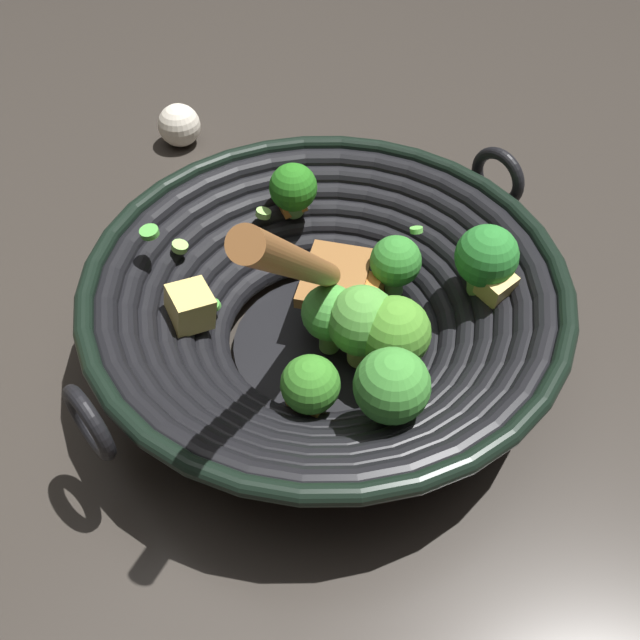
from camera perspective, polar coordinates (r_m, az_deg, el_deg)
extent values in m
plane|color=#332D28|center=(0.58, 0.40, -2.41)|extent=(4.00, 4.00, 0.00)
cylinder|color=black|center=(0.58, 0.40, -2.10)|extent=(0.15, 0.15, 0.01)
torus|color=black|center=(0.57, 0.41, -1.21)|extent=(0.19, 0.19, 0.02)
torus|color=black|center=(0.56, 0.41, -0.63)|extent=(0.22, 0.22, 0.02)
torus|color=black|center=(0.56, 0.42, -0.04)|extent=(0.24, 0.24, 0.02)
torus|color=black|center=(0.55, 0.42, 0.57)|extent=(0.27, 0.27, 0.02)
torus|color=black|center=(0.54, 0.43, 1.19)|extent=(0.29, 0.29, 0.02)
torus|color=black|center=(0.54, 0.43, 1.82)|extent=(0.32, 0.32, 0.02)
torus|color=black|center=(0.53, 0.44, 2.47)|extent=(0.34, 0.34, 0.02)
torus|color=black|center=(0.53, 0.44, 3.14)|extent=(0.36, 0.36, 0.01)
torus|color=black|center=(0.47, -17.88, -7.78)|extent=(0.02, 0.05, 0.05)
torus|color=black|center=(0.64, 13.93, 10.94)|extent=(0.02, 0.05, 0.05)
cylinder|color=#62983E|center=(0.49, 5.50, -7.11)|extent=(0.02, 0.02, 0.01)
sphere|color=#419337|center=(0.47, 5.74, -5.23)|extent=(0.05, 0.05, 0.05)
cylinder|color=#67954D|center=(0.62, -2.09, 8.86)|extent=(0.02, 0.02, 0.01)
sphere|color=#26721B|center=(0.61, -2.15, 10.49)|extent=(0.04, 0.04, 0.04)
cylinder|color=#668D46|center=(0.52, -0.75, -6.69)|extent=(0.02, 0.02, 0.01)
sphere|color=#3B8828|center=(0.50, -0.77, -5.14)|extent=(0.04, 0.04, 0.04)
cylinder|color=#8CAD4D|center=(0.55, 3.40, -2.19)|extent=(0.03, 0.03, 0.02)
sphere|color=#539E3D|center=(0.53, 3.56, 0.12)|extent=(0.05, 0.05, 0.05)
cylinder|color=#578F3C|center=(0.56, 0.75, -1.44)|extent=(0.02, 0.02, 0.02)
sphere|color=green|center=(0.54, 0.78, 0.60)|extent=(0.04, 0.04, 0.04)
cylinder|color=#73B35B|center=(0.54, 5.67, -3.04)|extent=(0.02, 0.02, 0.01)
sphere|color=#51982F|center=(0.52, 5.91, -0.99)|extent=(0.05, 0.05, 0.05)
cylinder|color=#5B9A49|center=(0.59, 5.84, 2.84)|extent=(0.02, 0.02, 0.02)
sphere|color=#348630|center=(0.57, 6.04, 4.67)|extent=(0.04, 0.04, 0.04)
cylinder|color=#79AB54|center=(0.57, 12.63, 2.90)|extent=(0.03, 0.03, 0.02)
sphere|color=#2A7E2F|center=(0.55, 13.11, 4.96)|extent=(0.05, 0.05, 0.05)
cube|color=orange|center=(0.58, 3.65, 2.31)|extent=(0.03, 0.03, 0.03)
cube|color=#E0BD64|center=(0.55, 13.83, 2.69)|extent=(0.03, 0.03, 0.03)
cube|color=#D8BD64|center=(0.54, -10.30, 1.03)|extent=(0.04, 0.04, 0.04)
cube|color=gold|center=(0.51, -0.94, -5.68)|extent=(0.03, 0.03, 0.03)
cube|color=orange|center=(0.62, -2.37, 9.59)|extent=(0.03, 0.03, 0.03)
cylinder|color=#56B247|center=(0.55, -13.41, 6.80)|extent=(0.02, 0.02, 0.01)
cylinder|color=#6BC651|center=(0.59, 7.67, 7.10)|extent=(0.02, 0.02, 0.01)
cylinder|color=#99D166|center=(0.61, -4.52, 8.45)|extent=(0.02, 0.02, 0.01)
cylinder|color=#56B247|center=(0.57, -8.41, 1.17)|extent=(0.01, 0.01, 0.01)
cylinder|color=#99D166|center=(0.58, -11.09, 5.74)|extent=(0.02, 0.02, 0.01)
cube|color=brown|center=(0.57, 1.21, 3.41)|extent=(0.08, 0.08, 0.01)
cylinder|color=brown|center=(0.42, -1.70, 4.47)|extent=(0.17, 0.09, 0.19)
sphere|color=silver|center=(0.80, -11.13, 14.95)|extent=(0.05, 0.05, 0.05)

